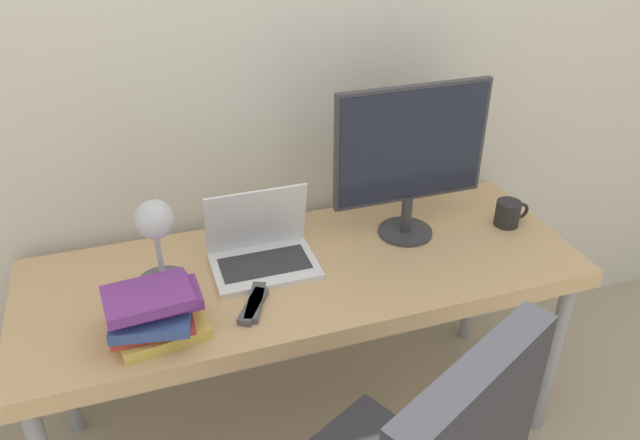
% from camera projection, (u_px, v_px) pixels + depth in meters
% --- Properties ---
extents(wall_back, '(8.00, 0.05, 2.60)m').
position_uv_depth(wall_back, '(266.00, 54.00, 1.99)').
color(wall_back, beige).
rests_on(wall_back, ground_plane).
extents(desk, '(1.75, 0.65, 0.73)m').
position_uv_depth(desk, '(305.00, 282.00, 2.00)').
color(desk, tan).
rests_on(desk, ground_plane).
extents(laptop, '(0.32, 0.23, 0.24)m').
position_uv_depth(laptop, '(262.00, 250.00, 1.95)').
color(laptop, silver).
rests_on(laptop, desk).
extents(monitor, '(0.52, 0.18, 0.52)m').
position_uv_depth(monitor, '(411.00, 153.00, 1.98)').
color(monitor, '#333338').
rests_on(monitor, desk).
extents(desk_lamp, '(0.15, 0.26, 0.36)m').
position_uv_depth(desk_lamp, '(157.00, 237.00, 1.68)').
color(desk_lamp, '#4C4C51').
rests_on(desk_lamp, desk).
extents(book_stack, '(0.27, 0.22, 0.15)m').
position_uv_depth(book_stack, '(154.00, 313.00, 1.65)').
color(book_stack, gold).
rests_on(book_stack, desk).
extents(tv_remote, '(0.12, 0.15, 0.02)m').
position_uv_depth(tv_remote, '(253.00, 306.00, 1.78)').
color(tv_remote, '#4C4C51').
rests_on(tv_remote, desk).
extents(media_remote, '(0.10, 0.17, 0.02)m').
position_uv_depth(media_remote, '(255.00, 302.00, 1.79)').
color(media_remote, '#4C4C51').
rests_on(media_remote, desk).
extents(mug, '(0.13, 0.09, 0.09)m').
position_uv_depth(mug, '(508.00, 213.00, 2.16)').
color(mug, black).
rests_on(mug, desk).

